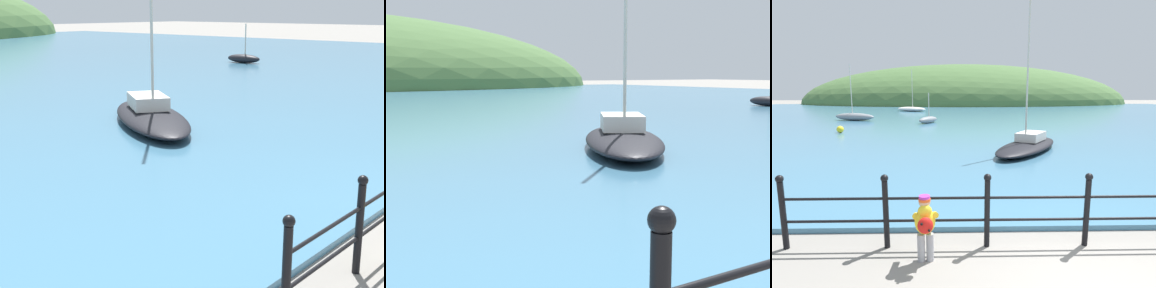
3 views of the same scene
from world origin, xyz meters
The scene contains 2 objects.
boat_red_dinghy centered at (1.15, 9.04, 0.36)m, with size 4.14×5.20×6.04m.
boat_blue_hull centered at (16.40, 17.05, 0.35)m, with size 0.79×2.14×2.18m.
Camera 1 is at (-8.51, -0.83, 3.02)m, focal length 50.00 mm.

